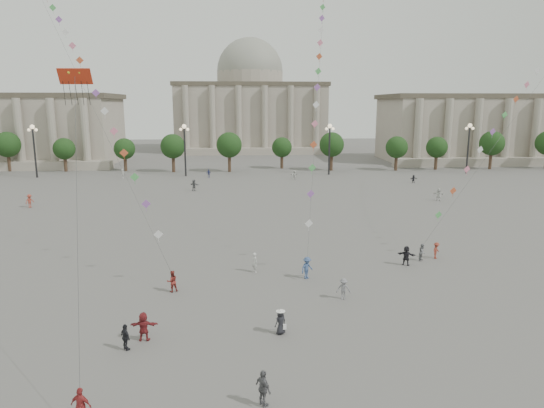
{
  "coord_description": "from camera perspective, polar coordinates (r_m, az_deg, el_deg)",
  "views": [
    {
      "loc": [
        -3.99,
        -30.63,
        14.55
      ],
      "look_at": [
        -1.06,
        12.0,
        5.77
      ],
      "focal_mm": 32.0,
      "sensor_mm": 36.0,
      "label": 1
    }
  ],
  "objects": [
    {
      "name": "person_crowd_2",
      "position": [
        77.83,
        -26.61,
        0.32
      ],
      "size": [
        1.35,
        1.42,
        1.94
      ],
      "primitive_type": "imported",
      "rotation": [
        0.0,
        0.0,
        0.89
      ],
      "color": "#993829",
      "rests_on": "ground"
    },
    {
      "name": "tourist_2",
      "position": [
        32.27,
        -14.86,
        -13.75
      ],
      "size": [
        1.74,
        0.58,
        1.87
      ],
      "primitive_type": "imported",
      "rotation": [
        0.0,
        0.0,
        3.13
      ],
      "color": "maroon",
      "rests_on": "ground"
    },
    {
      "name": "lamp_post_mid_west",
      "position": [
        101.48,
        -10.25,
        7.37
      ],
      "size": [
        2.0,
        0.9,
        10.65
      ],
      "color": "#262628",
      "rests_on": "ground"
    },
    {
      "name": "lamp_post_mid_east",
      "position": [
        102.65,
        6.79,
        7.51
      ],
      "size": [
        2.0,
        0.9,
        10.65
      ],
      "color": "#262628",
      "rests_on": "ground"
    },
    {
      "name": "person_crowd_7",
      "position": [
        79.01,
        19.01,
        1.07
      ],
      "size": [
        1.85,
        1.09,
        1.9
      ],
      "primitive_type": "imported",
      "rotation": [
        0.0,
        0.0,
        2.82
      ],
      "color": "silver",
      "rests_on": "ground"
    },
    {
      "name": "person_crowd_9",
      "position": [
        95.36,
        16.31,
        2.84
      ],
      "size": [
        1.48,
        0.64,
        1.55
      ],
      "primitive_type": "imported",
      "rotation": [
        0.0,
        0.0,
        0.13
      ],
      "color": "black",
      "rests_on": "ground"
    },
    {
      "name": "kite_flyer_1",
      "position": [
        41.58,
        4.14,
        -7.5
      ],
      "size": [
        1.41,
        1.32,
        1.91
      ],
      "primitive_type": "imported",
      "rotation": [
        0.0,
        0.0,
        0.66
      ],
      "color": "#38517F",
      "rests_on": "ground"
    },
    {
      "name": "person_crowd_8",
      "position": [
        49.34,
        18.77,
        -5.2
      ],
      "size": [
        1.14,
        1.16,
        1.6
      ],
      "primitive_type": "imported",
      "rotation": [
        0.0,
        0.0,
        0.83
      ],
      "color": "maroon",
      "rests_on": "ground"
    },
    {
      "name": "hall_east",
      "position": [
        147.59,
        28.71,
        7.83
      ],
      "size": [
        84.0,
        26.22,
        17.2
      ],
      "color": "gray",
      "rests_on": "ground"
    },
    {
      "name": "hall_central",
      "position": [
        159.9,
        -2.56,
        11.49
      ],
      "size": [
        48.3,
        34.3,
        35.5
      ],
      "color": "gray",
      "rests_on": "ground"
    },
    {
      "name": "lamp_post_far_west",
      "position": [
        108.9,
        -26.24,
        6.64
      ],
      "size": [
        2.0,
        0.9,
        10.65
      ],
      "color": "#262628",
      "rests_on": "ground"
    },
    {
      "name": "lamp_post_far_east",
      "position": [
        112.15,
        22.15,
        7.09
      ],
      "size": [
        2.0,
        0.9,
        10.65
      ],
      "color": "#262628",
      "rests_on": "ground"
    },
    {
      "name": "ground",
      "position": [
        34.14,
        3.25,
        -13.63
      ],
      "size": [
        360.0,
        360.0,
        0.0
      ],
      "primitive_type": "plane",
      "color": "#53504E",
      "rests_on": "ground"
    },
    {
      "name": "person_crowd_6",
      "position": [
        37.69,
        8.4,
        -9.85
      ],
      "size": [
        1.17,
        0.8,
        1.67
      ],
      "primitive_type": "imported",
      "rotation": [
        0.0,
        0.0,
        6.11
      ],
      "color": "slate",
      "rests_on": "ground"
    },
    {
      "name": "hat_person",
      "position": [
        32.08,
        1.03,
        -13.63
      ],
      "size": [
        0.96,
        0.88,
        1.69
      ],
      "color": "black",
      "rests_on": "ground"
    },
    {
      "name": "dragon_kite",
      "position": [
        35.66,
        -22.08,
        12.42
      ],
      "size": [
        2.81,
        7.07,
        20.3
      ],
      "color": "red",
      "rests_on": "ground"
    },
    {
      "name": "kite_train_mid",
      "position": [
        66.27,
        5.96,
        21.39
      ],
      "size": [
        10.38,
        47.49,
        66.67
      ],
      "color": "#3F3F3F",
      "rests_on": "ground"
    },
    {
      "name": "person_crowd_0",
      "position": [
        99.06,
        -7.47,
        3.58
      ],
      "size": [
        1.06,
        0.55,
        1.73
      ],
      "primitive_type": "imported",
      "rotation": [
        0.0,
        0.0,
        0.14
      ],
      "color": "navy",
      "rests_on": "ground"
    },
    {
      "name": "tree_row",
      "position": [
        109.08,
        -1.84,
        6.79
      ],
      "size": [
        137.12,
        5.12,
        8.0
      ],
      "color": "#37291B",
      "rests_on": "ground"
    },
    {
      "name": "person_crowd_4",
      "position": [
        96.26,
        2.64,
        3.44
      ],
      "size": [
        1.67,
        1.27,
        1.76
      ],
      "primitive_type": "imported",
      "rotation": [
        0.0,
        0.0,
        3.67
      ],
      "color": "silver",
      "rests_on": "ground"
    },
    {
      "name": "person_crowd_13",
      "position": [
        43.08,
        -2.02,
        -6.88
      ],
      "size": [
        0.66,
        0.77,
        1.78
      ],
      "primitive_type": "imported",
      "rotation": [
        0.0,
        0.0,
        2.0
      ],
      "color": "beige",
      "rests_on": "ground"
    },
    {
      "name": "tourist_0",
      "position": [
        25.83,
        -21.55,
        -21.19
      ],
      "size": [
        1.12,
        0.72,
        1.78
      ],
      "primitive_type": "imported",
      "rotation": [
        0.0,
        0.0,
        2.85
      ],
      "color": "#A12B2C",
      "rests_on": "ground"
    },
    {
      "name": "kite_train_west",
      "position": [
        62.7,
        -23.71,
        18.62
      ],
      "size": [
        27.45,
        41.0,
        64.13
      ],
      "color": "#3F3F3F",
      "rests_on": "ground"
    },
    {
      "name": "person_crowd_10",
      "position": [
        102.26,
        -17.14,
        3.46
      ],
      "size": [
        0.62,
        0.79,
        1.9
      ],
      "primitive_type": "imported",
      "rotation": [
        0.0,
        0.0,
        1.83
      ],
      "color": "silver",
      "rests_on": "ground"
    },
    {
      "name": "person_crowd_12",
      "position": [
        84.34,
        -9.17,
        2.2
      ],
      "size": [
        1.8,
        1.51,
        1.94
      ],
      "primitive_type": "imported",
      "rotation": [
        0.0,
        0.0,
        2.52
      ],
      "color": "#58595D",
      "rests_on": "ground"
    },
    {
      "name": "person_crowd_3",
      "position": [
        46.5,
        15.52,
        -5.87
      ],
      "size": [
        1.75,
        1.28,
        1.83
      ],
      "primitive_type": "imported",
      "rotation": [
        0.0,
        0.0,
        2.64
      ],
      "color": "#232227",
      "rests_on": "ground"
    },
    {
      "name": "tourist_1",
      "position": [
        31.45,
        -16.85,
        -14.78
      ],
      "size": [
        0.94,
        1.0,
        1.66
      ],
      "primitive_type": "imported",
      "rotation": [
        0.0,
        0.0,
        2.28
      ],
      "color": "black",
      "rests_on": "ground"
    },
    {
      "name": "kite_flyer_0",
      "position": [
        39.52,
        -11.66,
        -8.89
      ],
      "size": [
        1.03,
        0.94,
        1.74
      ],
      "primitive_type": "imported",
      "rotation": [
        0.0,
        0.0,
        3.54
      ],
      "color": "maroon",
      "rests_on": "ground"
    },
    {
      "name": "kite_flyer_2",
      "position": [
        48.3,
        17.27,
        -5.43
      ],
      "size": [
        0.99,
        1.01,
        1.65
      ],
      "primitive_type": "imported",
      "rotation": [
        0.0,
        0.0,
        0.87
      ],
      "color": "slate",
      "rests_on": "ground"
    },
    {
      "name": "tourist_3",
      "position": [
        25.33,
        -1.03,
        -20.87
      ],
      "size": [
        1.0,
        1.17,
        1.89
      ],
      "primitive_type": "imported",
      "rotation": [
        0.0,
        0.0,
        2.16
      ],
      "color": "#57575B",
      "rests_on": "ground"
    }
  ]
}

